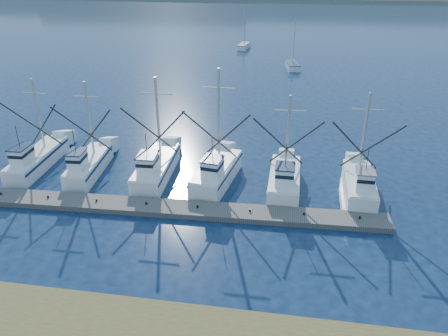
{
  "coord_description": "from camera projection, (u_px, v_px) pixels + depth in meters",
  "views": [
    {
      "loc": [
        2.79,
        -21.46,
        17.81
      ],
      "look_at": [
        -1.93,
        8.0,
        3.08
      ],
      "focal_mm": 35.0,
      "sensor_mm": 36.0,
      "label": 1
    }
  ],
  "objects": [
    {
      "name": "trawler_fleet",
      "position": [
        185.0,
        171.0,
        37.5
      ],
      "size": [
        31.03,
        8.49,
        9.64
      ],
      "color": "white",
      "rests_on": "ground"
    },
    {
      "name": "ground",
      "position": [
        234.0,
        270.0,
        27.28
      ],
      "size": [
        500.0,
        500.0,
        0.0
      ],
      "primitive_type": "plane",
      "color": "#0C1B36",
      "rests_on": "ground"
    },
    {
      "name": "sailboat_near",
      "position": [
        292.0,
        66.0,
        74.7
      ],
      "size": [
        2.69,
        5.35,
        8.1
      ],
      "rotation": [
        0.0,
        0.0,
        0.17
      ],
      "color": "white",
      "rests_on": "ground"
    },
    {
      "name": "floating_dock",
      "position": [
        172.0,
        208.0,
        33.45
      ],
      "size": [
        32.63,
        3.22,
        0.43
      ],
      "primitive_type": "cube",
      "rotation": [
        0.0,
        0.0,
        0.03
      ],
      "color": "#645D59",
      "rests_on": "ground"
    },
    {
      "name": "sailboat_far",
      "position": [
        244.0,
        46.0,
        90.23
      ],
      "size": [
        2.19,
        5.1,
        8.1
      ],
      "rotation": [
        0.0,
        0.0,
        -0.1
      ],
      "color": "white",
      "rests_on": "ground"
    }
  ]
}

